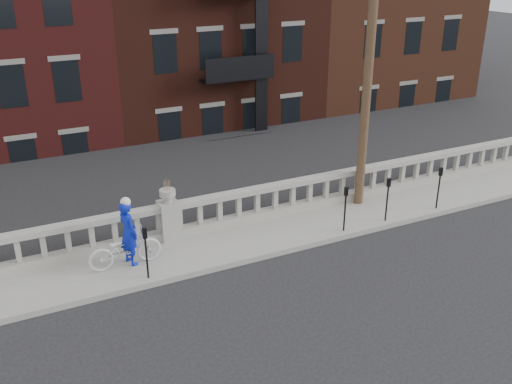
% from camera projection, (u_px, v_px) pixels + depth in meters
% --- Properties ---
extents(ground, '(120.00, 120.00, 0.00)m').
position_uv_depth(ground, '(226.00, 316.00, 12.90)').
color(ground, black).
rests_on(ground, ground).
extents(sidewalk, '(32.00, 2.20, 0.15)m').
position_uv_depth(sidewalk, '(182.00, 255.00, 15.34)').
color(sidewalk, gray).
rests_on(sidewalk, ground).
extents(balustrade, '(28.00, 0.34, 1.03)m').
position_uv_depth(balustrade, '(169.00, 222.00, 15.90)').
color(balustrade, gray).
rests_on(balustrade, sidewalk).
extents(planter_pedestal, '(0.55, 0.55, 1.76)m').
position_uv_depth(planter_pedestal, '(169.00, 216.00, 15.83)').
color(planter_pedestal, gray).
rests_on(planter_pedestal, sidewalk).
extents(lower_level, '(80.00, 44.00, 20.80)m').
position_uv_depth(lower_level, '(66.00, 49.00, 31.09)').
color(lower_level, '#605E59').
rests_on(lower_level, ground).
extents(utility_pole, '(1.60, 0.28, 10.00)m').
position_uv_depth(utility_pole, '(371.00, 41.00, 16.34)').
color(utility_pole, '#422D1E').
rests_on(utility_pole, sidewalk).
extents(parking_meter_a, '(0.10, 0.09, 1.36)m').
position_uv_depth(parking_meter_a, '(146.00, 248.00, 13.80)').
color(parking_meter_a, black).
rests_on(parking_meter_a, sidewalk).
extents(parking_meter_b, '(0.10, 0.09, 1.36)m').
position_uv_depth(parking_meter_b, '(345.00, 204.00, 16.17)').
color(parking_meter_b, black).
rests_on(parking_meter_b, sidewalk).
extents(parking_meter_c, '(0.10, 0.09, 1.36)m').
position_uv_depth(parking_meter_c, '(388.00, 195.00, 16.78)').
color(parking_meter_c, black).
rests_on(parking_meter_c, sidewalk).
extents(parking_meter_d, '(0.10, 0.09, 1.36)m').
position_uv_depth(parking_meter_d, '(439.00, 183.00, 17.59)').
color(parking_meter_d, black).
rests_on(parking_meter_d, sidewalk).
extents(bicycle, '(1.88, 0.67, 0.99)m').
position_uv_depth(bicycle, '(125.00, 248.00, 14.49)').
color(bicycle, silver).
rests_on(bicycle, sidewalk).
extents(cyclist, '(0.58, 0.73, 1.74)m').
position_uv_depth(cyclist, '(128.00, 233.00, 14.47)').
color(cyclist, '#0B1DB0').
rests_on(cyclist, sidewalk).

